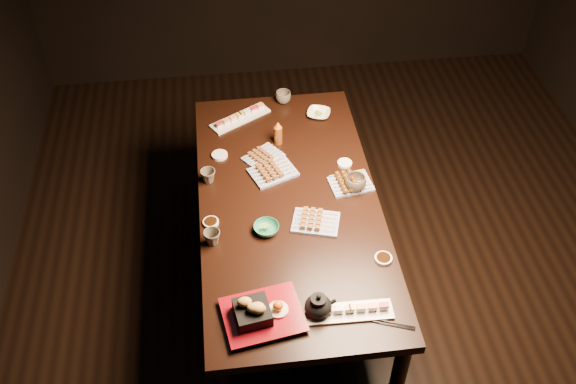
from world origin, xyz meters
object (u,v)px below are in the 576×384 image
object	(u,v)px
edamame_bowl_cream	(319,114)
teacup_mid_right	(355,183)
yakitori_plate_center	(273,169)
yakitori_plate_right	(316,219)
tempura_tray	(263,309)
teacup_far_right	(283,97)
condiment_bottle	(278,133)
teacup_far_left	(208,176)
teacup_near_left	(212,237)
dining_table	(289,250)
edamame_bowl_green	(266,228)
yakitori_plate_left	(263,154)
sushi_platter_near	(350,310)
teapot	(318,304)
sushi_platter_far	(240,116)

from	to	relation	value
edamame_bowl_cream	teacup_mid_right	xyz separation A→B (m)	(0.09, -0.63, 0.03)
yakitori_plate_center	yakitori_plate_right	world-z (taller)	yakitori_plate_center
tempura_tray	teacup_far_right	bearing A→B (deg)	70.70
yakitori_plate_center	tempura_tray	bearing A→B (deg)	-120.24
teacup_far_right	condiment_bottle	distance (m)	0.38
teacup_mid_right	teacup_far_left	distance (m)	0.76
teacup_near_left	teacup_far_left	bearing A→B (deg)	90.52
dining_table	edamame_bowl_cream	xyz separation A→B (m)	(0.26, 0.68, 0.39)
teacup_far_left	teacup_near_left	bearing A→B (deg)	-89.48
yakitori_plate_right	edamame_bowl_cream	bearing A→B (deg)	96.06
yakitori_plate_right	edamame_bowl_green	world-z (taller)	yakitori_plate_right
teacup_far_right	yakitori_plate_left	bearing A→B (deg)	-108.96
yakitori_plate_left	teacup_near_left	world-z (taller)	teacup_near_left
edamame_bowl_green	teacup_far_left	world-z (taller)	teacup_far_left
edamame_bowl_cream	sushi_platter_near	bearing A→B (deg)	-93.60
teapot	dining_table	bearing A→B (deg)	87.56
yakitori_plate_center	teacup_near_left	distance (m)	0.56
dining_table	sushi_platter_near	bearing A→B (deg)	-76.32
sushi_platter_far	teacup_far_left	distance (m)	0.54
teacup_far_right	teacup_far_left	bearing A→B (deg)	-126.20
dining_table	edamame_bowl_cream	world-z (taller)	edamame_bowl_cream
yakitori_plate_center	tempura_tray	distance (m)	0.91
yakitori_plate_center	edamame_bowl_green	bearing A→B (deg)	-121.98
tempura_tray	teacup_far_left	world-z (taller)	tempura_tray
sushi_platter_far	teacup_near_left	world-z (taller)	teacup_near_left
edamame_bowl_green	tempura_tray	bearing A→B (deg)	-97.38
teapot	teacup_near_left	bearing A→B (deg)	127.93
teacup_far_left	teapot	xyz separation A→B (m)	(0.43, -0.88, 0.02)
condiment_bottle	yakitori_plate_center	bearing A→B (deg)	-102.71
edamame_bowl_green	teacup_far_right	distance (m)	1.04
sushi_platter_near	yakitori_plate_center	xyz separation A→B (m)	(-0.23, 0.92, 0.01)
dining_table	yakitori_plate_center	xyz separation A→B (m)	(-0.06, 0.22, 0.40)
dining_table	yakitori_plate_center	size ratio (longest dim) A/B	7.82
edamame_bowl_green	teacup_near_left	bearing A→B (deg)	-170.82
edamame_bowl_green	teapot	world-z (taller)	teapot
dining_table	sushi_platter_far	xyz separation A→B (m)	(-0.20, 0.70, 0.40)
sushi_platter_near	teacup_near_left	xyz separation A→B (m)	(-0.56, 0.47, 0.01)
dining_table	teapot	size ratio (longest dim) A/B	13.08
condiment_bottle	yakitori_plate_left	bearing A→B (deg)	-129.00
teacup_far_right	yakitori_plate_center	bearing A→B (deg)	-101.75
teacup_far_left	condiment_bottle	xyz separation A→B (m)	(0.39, 0.27, 0.04)
yakitori_plate_right	edamame_bowl_cream	world-z (taller)	yakitori_plate_right
yakitori_plate_center	edamame_bowl_green	world-z (taller)	yakitori_plate_center
yakitori_plate_center	edamame_bowl_green	size ratio (longest dim) A/B	1.88
yakitori_plate_center	condiment_bottle	distance (m)	0.26
tempura_tray	edamame_bowl_cream	bearing A→B (deg)	62.16
teacup_mid_right	teacup_far_right	size ratio (longest dim) A/B	1.18
yakitori_plate_right	teacup_far_left	xyz separation A→B (m)	(-0.50, 0.36, 0.01)
sushi_platter_near	teacup_far_left	world-z (taller)	teacup_far_left
teacup_far_right	edamame_bowl_green	bearing A→B (deg)	-101.28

